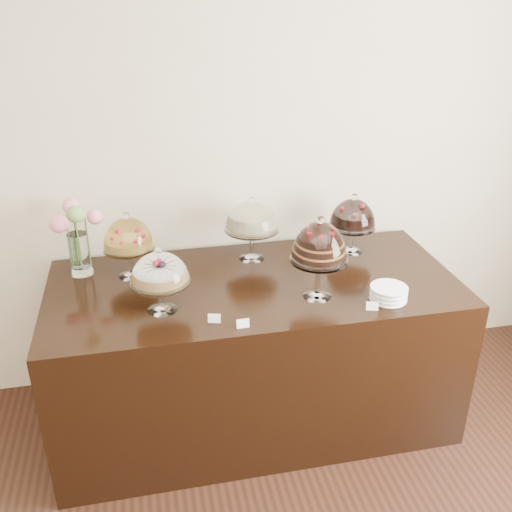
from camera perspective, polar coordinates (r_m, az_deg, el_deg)
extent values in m
cube|color=beige|center=(3.33, -6.24, 10.58)|extent=(5.00, 0.04, 3.00)
cube|color=black|center=(3.32, -0.18, -9.47)|extent=(2.20, 1.00, 0.90)
cone|color=white|center=(2.86, -9.32, -5.08)|extent=(0.15, 0.15, 0.02)
cylinder|color=white|center=(2.83, -9.43, -3.78)|extent=(0.03, 0.03, 0.13)
cylinder|color=white|center=(2.79, -9.53, -2.56)|extent=(0.29, 0.29, 0.01)
cylinder|color=tan|center=(2.78, -9.58, -1.93)|extent=(0.25, 0.25, 0.06)
sphere|color=red|center=(2.78, -8.33, -0.92)|extent=(0.02, 0.02, 0.02)
sphere|color=red|center=(2.80, -10.71, -0.89)|extent=(0.02, 0.02, 0.02)
sphere|color=red|center=(2.70, -9.88, -1.87)|extent=(0.02, 0.02, 0.02)
sphere|color=white|center=(2.72, -9.78, 0.47)|extent=(0.04, 0.04, 0.04)
cone|color=white|center=(2.96, 6.11, -3.80)|extent=(0.15, 0.15, 0.02)
cylinder|color=white|center=(2.91, 6.20, -2.05)|extent=(0.03, 0.03, 0.18)
cylinder|color=white|center=(2.87, 6.29, -0.35)|extent=(0.29, 0.29, 0.01)
cylinder|color=black|center=(2.84, 6.35, 0.81)|extent=(0.20, 0.20, 0.12)
sphere|color=red|center=(2.84, 7.35, 2.29)|extent=(0.02, 0.02, 0.02)
sphere|color=red|center=(2.86, 6.32, 2.53)|extent=(0.02, 0.02, 0.02)
sphere|color=red|center=(2.83, 5.39, 2.31)|extent=(0.02, 0.02, 0.02)
sphere|color=red|center=(2.78, 5.47, 1.85)|extent=(0.02, 0.02, 0.02)
sphere|color=red|center=(2.76, 6.52, 1.60)|extent=(0.02, 0.02, 0.02)
sphere|color=red|center=(2.79, 7.47, 1.83)|extent=(0.02, 0.02, 0.02)
sphere|color=white|center=(2.78, 6.50, 3.62)|extent=(0.04, 0.04, 0.04)
cone|color=white|center=(3.34, -0.43, -0.02)|extent=(0.15, 0.15, 0.02)
cylinder|color=white|center=(3.30, -0.44, 1.40)|extent=(0.03, 0.03, 0.16)
cylinder|color=white|center=(3.27, -0.44, 2.76)|extent=(0.32, 0.32, 0.01)
cylinder|color=beige|center=(3.25, -0.44, 3.48)|extent=(0.25, 0.25, 0.08)
sphere|color=white|center=(3.20, -0.45, 5.63)|extent=(0.04, 0.04, 0.04)
cone|color=white|center=(3.48, 9.41, 0.70)|extent=(0.15, 0.15, 0.02)
cylinder|color=white|center=(3.44, 9.50, 1.88)|extent=(0.03, 0.03, 0.13)
cylinder|color=white|center=(3.42, 9.59, 2.98)|extent=(0.28, 0.28, 0.01)
cylinder|color=black|center=(3.40, 9.64, 3.62)|extent=(0.23, 0.23, 0.07)
sphere|color=red|center=(3.42, 10.52, 4.50)|extent=(0.02, 0.02, 0.02)
sphere|color=red|center=(3.40, 8.72, 4.54)|extent=(0.02, 0.02, 0.02)
sphere|color=red|center=(3.33, 9.84, 3.94)|extent=(0.02, 0.02, 0.02)
sphere|color=white|center=(3.35, 9.81, 5.84)|extent=(0.04, 0.04, 0.04)
cone|color=white|center=(3.22, -12.30, -1.70)|extent=(0.15, 0.15, 0.02)
cylinder|color=white|center=(3.18, -12.44, -0.38)|extent=(0.03, 0.03, 0.14)
cylinder|color=white|center=(3.15, -12.57, 0.86)|extent=(0.28, 0.28, 0.01)
cylinder|color=gold|center=(3.14, -12.62, 1.30)|extent=(0.24, 0.24, 0.04)
sphere|color=red|center=(3.14, -11.54, 2.05)|extent=(0.02, 0.02, 0.02)
sphere|color=red|center=(3.19, -12.42, 2.29)|extent=(0.02, 0.02, 0.02)
sphere|color=red|center=(3.17, -13.54, 2.05)|extent=(0.02, 0.02, 0.02)
sphere|color=red|center=(3.11, -13.82, 1.56)|extent=(0.02, 0.02, 0.02)
sphere|color=red|center=(3.07, -12.93, 1.31)|extent=(0.02, 0.02, 0.02)
sphere|color=red|center=(3.09, -11.78, 1.56)|extent=(0.02, 0.02, 0.02)
sphere|color=white|center=(3.08, -12.90, 3.98)|extent=(0.04, 0.04, 0.04)
cylinder|color=white|center=(3.27, -17.22, 0.23)|extent=(0.11, 0.11, 0.24)
cylinder|color=#476B2D|center=(3.23, -16.45, 1.35)|extent=(0.01, 0.01, 0.29)
sphere|color=pink|center=(3.16, -15.84, 3.80)|extent=(0.08, 0.08, 0.08)
cylinder|color=#476B2D|center=(3.30, -17.53, 1.89)|extent=(0.01, 0.01, 0.32)
sphere|color=pink|center=(3.29, -18.03, 4.77)|extent=(0.09, 0.09, 0.09)
cylinder|color=#476B2D|center=(3.26, -18.08, 1.01)|extent=(0.01, 0.01, 0.26)
sphere|color=pink|center=(3.21, -19.15, 3.07)|extent=(0.10, 0.10, 0.10)
cylinder|color=#476B2D|center=(3.18, -17.33, 1.41)|extent=(0.01, 0.01, 0.35)
sphere|color=#638F45|center=(3.06, -17.64, 4.02)|extent=(0.09, 0.09, 0.09)
cylinder|color=white|center=(2.99, 13.06, -4.22)|extent=(0.18, 0.18, 0.01)
cylinder|color=white|center=(2.99, 13.08, -4.04)|extent=(0.17, 0.17, 0.01)
cylinder|color=white|center=(2.98, 13.10, -3.85)|extent=(0.18, 0.18, 0.01)
cylinder|color=white|center=(2.97, 13.12, -3.67)|extent=(0.17, 0.17, 0.01)
cylinder|color=white|center=(2.97, 13.14, -3.48)|extent=(0.18, 0.18, 0.01)
cylinder|color=white|center=(2.96, 13.16, -3.30)|extent=(0.17, 0.17, 0.01)
cylinder|color=white|center=(2.96, 13.18, -3.11)|extent=(0.18, 0.18, 0.01)
cube|color=white|center=(2.68, -1.32, -6.77)|extent=(0.06, 0.02, 0.04)
cube|color=white|center=(2.88, 11.55, -4.93)|extent=(0.06, 0.03, 0.04)
cube|color=white|center=(2.73, -4.20, -6.25)|extent=(0.06, 0.03, 0.04)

